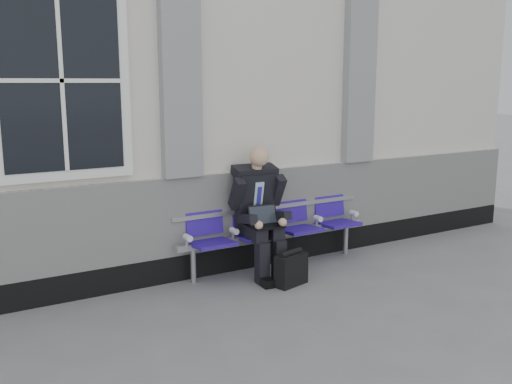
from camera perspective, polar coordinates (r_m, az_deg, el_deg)
ground at (r=4.98m, az=-17.83°, el=-16.33°), size 70.00×70.00×0.00m
bench at (r=6.94m, az=1.88°, el=-3.12°), size 2.60×0.47×0.91m
businessman at (r=6.61m, az=0.28°, el=-1.56°), size 0.65×0.87×1.51m
briefcase at (r=6.42m, az=3.53°, el=-7.69°), size 0.43×0.26×0.41m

